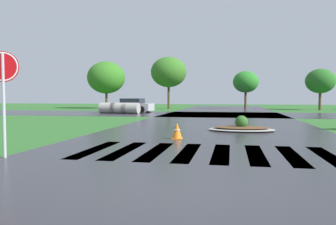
% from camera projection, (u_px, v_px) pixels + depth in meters
% --- Properties ---
extents(ground_plane, '(120.00, 120.00, 0.10)m').
position_uv_depth(ground_plane, '(182.00, 203.00, 4.98)').
color(ground_plane, '#2D6628').
extents(asphalt_roadway, '(9.91, 80.00, 0.01)m').
position_uv_depth(asphalt_roadway, '(215.00, 131.00, 14.79)').
color(asphalt_roadway, '#2B2B30').
rests_on(asphalt_roadway, ground).
extents(asphalt_cross_road, '(90.00, 8.92, 0.01)m').
position_uv_depth(asphalt_cross_road, '(223.00, 114.00, 28.21)').
color(asphalt_cross_road, '#2B2B30').
rests_on(asphalt_cross_road, ground).
extents(crosswalk_stripes, '(6.75, 3.26, 0.01)m').
position_uv_depth(crosswalk_stripes, '(204.00, 153.00, 9.12)').
color(crosswalk_stripes, white).
rests_on(crosswalk_stripes, ground).
extents(stop_sign, '(0.72, 0.30, 2.65)m').
position_uv_depth(stop_sign, '(3.00, 79.00, 8.28)').
color(stop_sign, '#B2B5BA').
rests_on(stop_sign, ground).
extents(median_island, '(2.93, 1.82, 0.68)m').
position_uv_depth(median_island, '(241.00, 128.00, 14.94)').
color(median_island, '#9E9B93').
rests_on(median_island, ground).
extents(car_silver_hatch, '(4.34, 2.39, 1.33)m').
position_uv_depth(car_silver_hatch, '(131.00, 106.00, 32.02)').
color(car_silver_hatch, '#B7B7BF').
rests_on(car_silver_hatch, ground).
extents(drainage_pipe_stack, '(3.76, 1.35, 0.97)m').
position_uv_depth(drainage_pipe_stack, '(119.00, 108.00, 29.94)').
color(drainage_pipe_stack, '#9E9B93').
rests_on(drainage_pipe_stack, ground).
extents(traffic_cone, '(0.38, 0.38, 0.60)m').
position_uv_depth(traffic_cone, '(177.00, 131.00, 12.05)').
color(traffic_cone, orange).
rests_on(traffic_cone, ground).
extents(background_treeline, '(37.45, 5.42, 6.35)m').
position_uv_depth(background_treeline, '(188.00, 77.00, 40.45)').
color(background_treeline, '#4C3823').
rests_on(background_treeline, ground).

